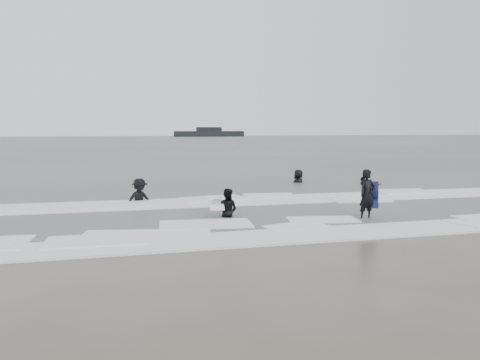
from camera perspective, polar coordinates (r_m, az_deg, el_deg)
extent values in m
plane|color=brown|center=(14.55, 4.55, -6.47)|extent=(320.00, 320.00, 0.00)
plane|color=#47544C|center=(93.66, -10.62, 4.39)|extent=(320.00, 320.00, 0.00)
imported|color=black|center=(17.16, 15.15, -4.69)|extent=(0.74, 0.57, 1.81)
imported|color=black|center=(16.94, -1.57, -4.61)|extent=(1.00, 0.95, 1.62)
imported|color=black|center=(20.69, -12.12, -2.73)|extent=(1.42, 1.17, 1.91)
imported|color=black|center=(27.16, 14.76, -0.63)|extent=(1.02, 0.86, 1.64)
imported|color=black|center=(27.43, 7.14, -0.40)|extent=(1.09, 1.14, 1.96)
cube|color=white|center=(13.99, 5.31, -6.86)|extent=(30.03, 2.32, 0.07)
cube|color=white|center=(20.24, -0.65, -2.66)|extent=(30.00, 2.60, 0.09)
cube|color=black|center=(161.57, -3.80, 5.64)|extent=(23.84, 4.26, 1.87)
cube|color=black|center=(161.55, -3.80, 6.22)|extent=(8.52, 2.55, 1.36)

